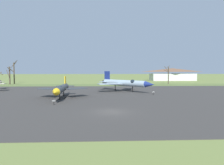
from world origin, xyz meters
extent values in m
plane|color=olive|center=(0.00, 0.00, 0.00)|extent=(600.00, 600.00, 0.00)
cube|color=#383533|center=(0.00, 16.06, 0.03)|extent=(109.20, 53.53, 0.05)
cube|color=#596B35|center=(0.00, 48.82, 0.03)|extent=(169.20, 12.00, 0.06)
cylinder|color=#8EA3B2|center=(4.27, 25.55, 2.26)|extent=(10.59, 10.99, 1.58)
cone|color=navy|center=(9.87, 19.68, 2.26)|extent=(2.79, 2.83, 1.45)
cylinder|color=black|center=(-0.67, 30.72, 2.26)|extent=(1.40, 1.39, 1.11)
ellipsoid|color=#19232D|center=(6.33, 23.38, 2.70)|extent=(1.21, 2.28, 1.14)
cube|color=#8EA3B2|center=(0.60, 23.93, 2.15)|extent=(6.44, 4.06, 0.15)
cube|color=#8EA3B2|center=(6.05, 29.14, 2.15)|extent=(4.29, 6.49, 0.15)
cube|color=navy|center=(0.02, 30.00, 4.20)|extent=(1.50, 1.56, 2.30)
cube|color=#8EA3B2|center=(-0.96, 28.99, 2.38)|extent=(2.59, 2.57, 0.15)
cube|color=#8EA3B2|center=(1.07, 30.93, 2.38)|extent=(2.59, 2.57, 0.15)
cylinder|color=black|center=(6.35, 23.37, 0.74)|extent=(0.21, 0.21, 1.47)
cylinder|color=black|center=(2.19, 27.72, 0.74)|extent=(0.21, 0.21, 1.47)
cylinder|color=black|center=(10.18, 17.59, 0.28)|extent=(0.08, 0.08, 0.56)
cube|color=white|center=(10.18, 17.59, 0.69)|extent=(0.51, 0.27, 0.28)
cylinder|color=#33383D|center=(-9.28, 13.22, 1.95)|extent=(2.05, 11.86, 1.36)
cone|color=yellow|center=(-8.88, 6.37, 1.95)|extent=(1.36, 1.99, 1.25)
cylinder|color=black|center=(-9.64, 19.38, 1.95)|extent=(0.99, 0.80, 0.95)
ellipsoid|color=#19232D|center=(-9.14, 10.87, 2.33)|extent=(0.90, 1.69, 0.84)
cube|color=#33383D|center=(-12.05, 14.17, 1.85)|extent=(4.78, 4.12, 0.13)
cube|color=#33383D|center=(-6.63, 14.49, 1.85)|extent=(4.79, 4.38, 0.13)
cube|color=yellow|center=(-9.59, 18.53, 3.45)|extent=(0.26, 1.67, 1.64)
cube|color=#33383D|center=(-10.70, 18.41, 2.05)|extent=(1.76, 1.37, 0.13)
cube|color=#33383D|center=(-8.47, 18.54, 2.05)|extent=(1.76, 1.37, 0.13)
cylinder|color=black|center=(-9.13, 10.63, 0.64)|extent=(0.18, 0.18, 1.27)
cylinder|color=black|center=(-9.43, 15.81, 0.64)|extent=(0.18, 0.18, 1.27)
cylinder|color=black|center=(-8.87, 5.38, 0.29)|extent=(0.08, 0.08, 0.57)
cube|color=white|center=(-8.87, 5.38, 0.71)|extent=(0.52, 0.34, 0.28)
cube|color=#B7B293|center=(-30.90, 32.01, 2.29)|extent=(2.27, 1.92, 0.14)
cylinder|color=#42382D|center=(-38.50, 58.13, 4.44)|extent=(0.47, 0.47, 8.88)
cylinder|color=#42382D|center=(-39.27, 58.48, 7.52)|extent=(0.94, 1.75, 1.74)
cylinder|color=#42382D|center=(-38.19, 59.02, 8.81)|extent=(1.96, 0.82, 2.21)
cylinder|color=#42382D|center=(-38.28, 58.66, 8.73)|extent=(1.26, 0.68, 1.59)
cylinder|color=#42382D|center=(-38.35, 53.88, 3.56)|extent=(0.53, 0.53, 7.12)
cylinder|color=#42382D|center=(-37.54, 53.04, 5.92)|extent=(1.96, 1.92, 1.88)
cylinder|color=#42382D|center=(-37.44, 53.81, 5.68)|extent=(0.38, 1.94, 1.11)
cylinder|color=#42382D|center=(-38.76, 53.28, 4.49)|extent=(1.49, 1.10, 2.58)
cylinder|color=#42382D|center=(25.47, 52.93, 3.50)|extent=(0.39, 0.39, 7.00)
cylinder|color=#42382D|center=(25.40, 53.74, 7.00)|extent=(1.72, 0.29, 1.36)
cylinder|color=#42382D|center=(24.50, 52.27, 6.11)|extent=(1.57, 2.19, 2.41)
cylinder|color=#42382D|center=(24.30, 52.32, 5.38)|extent=(1.44, 2.50, 1.41)
cube|color=beige|center=(37.43, 81.72, 1.94)|extent=(24.17, 9.31, 3.87)
pyramid|color=brown|center=(37.43, 81.72, 5.88)|extent=(25.38, 9.78, 2.01)
camera|label=1|loc=(-1.06, -25.55, 5.48)|focal=31.33mm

